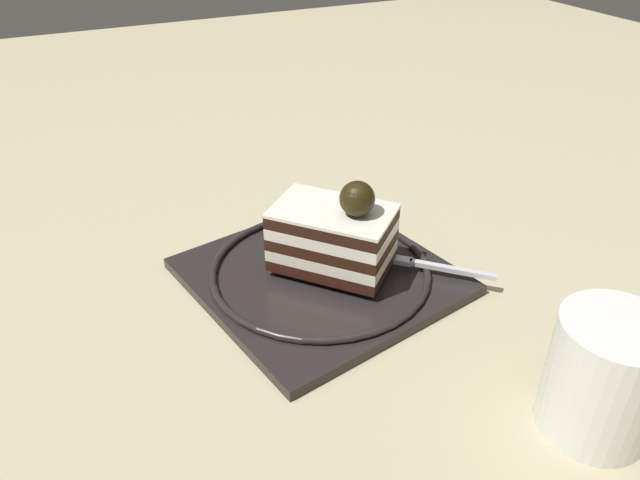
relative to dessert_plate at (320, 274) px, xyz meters
name	(u,v)px	position (x,y,z in m)	size (l,w,h in m)	color
ground_plane	(345,294)	(-0.01, 0.03, -0.01)	(2.40, 2.40, 0.00)	tan
dessert_plate	(320,274)	(0.00, 0.00, 0.00)	(0.27, 0.27, 0.02)	black
cake_slice	(334,235)	(-0.01, 0.00, 0.04)	(0.13, 0.13, 0.09)	#34170F
fork	(428,265)	(-0.09, 0.05, 0.01)	(0.09, 0.09, 0.00)	silver
drink_glass_far	(602,383)	(-0.10, 0.24, 0.03)	(0.08, 0.08, 0.09)	white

